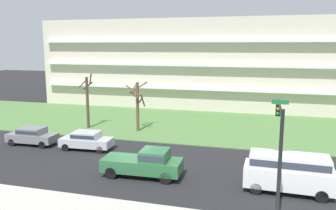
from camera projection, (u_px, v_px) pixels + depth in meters
ground at (135, 165)px, 25.78m from camera, size 160.00×160.00×0.00m
grass_lawn_strip at (179, 124)px, 39.05m from camera, size 80.00×16.00×0.08m
apartment_building at (203, 63)px, 52.05m from camera, size 45.67×14.60×12.39m
tree_far_left at (87, 100)px, 36.60m from camera, size 1.38×1.20×5.95m
tree_left at (137, 103)px, 35.26m from camera, size 1.81×2.16×5.12m
van_white_near_left at (288, 170)px, 20.80m from camera, size 5.26×2.15×2.36m
pickup_green_center_left at (145, 162)px, 23.31m from camera, size 5.47×2.19×1.95m
sedan_gray_center_right at (32, 135)px, 30.87m from camera, size 4.45×1.93×1.57m
sedan_silver_near_right at (87, 140)px, 29.43m from camera, size 4.49×2.04×1.57m
traffic_signal_mast at (279, 137)px, 18.01m from camera, size 0.90×5.56×5.95m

